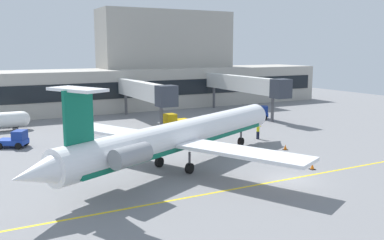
# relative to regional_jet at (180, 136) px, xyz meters

# --- Properties ---
(ground) EXTENTS (120.00, 120.00, 0.11)m
(ground) POSITION_rel_regional_jet_xyz_m (6.23, -6.99, -2.92)
(ground) COLOR slate
(terminal_building) EXTENTS (65.16, 11.92, 17.29)m
(terminal_building) POSITION_rel_regional_jet_xyz_m (15.08, 39.14, 3.06)
(terminal_building) COLOR #ADA89E
(terminal_building) RESTS_ON ground
(jet_bridge_west) EXTENTS (2.40, 20.50, 6.23)m
(jet_bridge_west) POSITION_rel_regional_jet_xyz_m (22.27, 22.02, 1.98)
(jet_bridge_west) COLOR silver
(jet_bridge_west) RESTS_ON ground
(jet_bridge_east) EXTENTS (2.40, 18.06, 5.81)m
(jet_bridge_east) POSITION_rel_regional_jet_xyz_m (6.02, 23.26, 1.57)
(jet_bridge_east) COLOR silver
(jet_bridge_east) RESTS_ON ground
(regional_jet) EXTENTS (29.84, 23.09, 7.85)m
(regional_jet) POSITION_rel_regional_jet_xyz_m (0.00, 0.00, 0.00)
(regional_jet) COLOR white
(regional_jet) RESTS_ON ground
(baggage_tug) EXTENTS (3.42, 3.16, 1.82)m
(baggage_tug) POSITION_rel_regional_jet_xyz_m (-11.96, 15.28, -2.03)
(baggage_tug) COLOR #19389E
(baggage_tug) RESTS_ON ground
(pushback_tractor) EXTENTS (3.85, 3.14, 1.96)m
(pushback_tractor) POSITION_rel_regional_jet_xyz_m (22.02, 18.24, -1.98)
(pushback_tractor) COLOR #19389E
(pushback_tractor) RESTS_ON ground
(belt_loader) EXTENTS (3.76, 2.19, 1.73)m
(belt_loader) POSITION_rel_regional_jet_xyz_m (8.39, 18.70, -2.05)
(belt_loader) COLOR #E5B20C
(belt_loader) RESTS_ON ground
(fuel_tank) EXTENTS (6.53, 2.16, 2.40)m
(fuel_tank) POSITION_rel_regional_jet_xyz_m (-12.31, 25.78, -1.52)
(fuel_tank) COLOR white
(fuel_tank) RESTS_ON ground
(marshaller) EXTENTS (0.83, 0.34, 1.99)m
(marshaller) POSITION_rel_regional_jet_xyz_m (13.40, 6.68, -1.85)
(marshaller) COLOR #191E33
(marshaller) RESTS_ON ground
(safety_cone_alpha) EXTENTS (0.47, 0.47, 0.55)m
(safety_cone_alpha) POSITION_rel_regional_jet_xyz_m (12.69, 0.99, -2.62)
(safety_cone_alpha) COLOR orange
(safety_cone_alpha) RESTS_ON ground
(safety_cone_bravo) EXTENTS (0.47, 0.47, 0.55)m
(safety_cone_bravo) POSITION_rel_regional_jet_xyz_m (9.98, -5.77, -2.62)
(safety_cone_bravo) COLOR orange
(safety_cone_bravo) RESTS_ON ground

